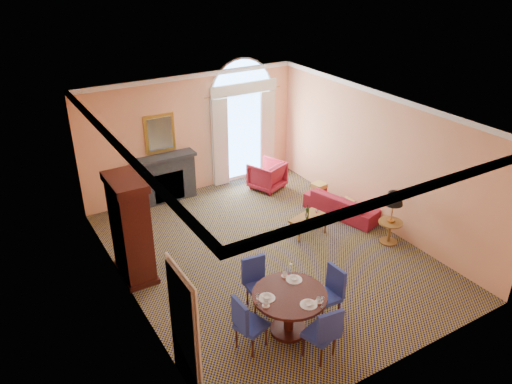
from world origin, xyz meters
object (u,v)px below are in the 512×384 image
armoire (131,230)px  dining_table (289,304)px  armchair (267,175)px  coffee_table (309,218)px  sofa (343,204)px  side_table (392,211)px

armoire → dining_table: (1.73, -3.00, -0.46)m
armchair → coffee_table: bearing=57.7°
sofa → armchair: (-0.82, 2.24, 0.11)m
side_table → dining_table: bearing=-161.1°
armoire → side_table: armoire is taller
armchair → coffee_table: size_ratio=0.86×
dining_table → side_table: 3.80m
armchair → sofa: bearing=88.6°
armchair → coffee_table: 2.63m
sofa → armchair: armchair is taller
sofa → coffee_table: size_ratio=1.95×
dining_table → armchair: size_ratio=1.51×
armoire → armchair: 4.93m
armchair → coffee_table: coffee_table is taller
armoire → coffee_table: size_ratio=2.21×
armoire → armchair: bearing=24.5°
coffee_table → side_table: bearing=-57.7°
dining_table → sofa: dining_table is taller
sofa → side_table: 1.65m
armoire → armchair: (4.45, 2.03, -0.66)m
coffee_table → armchair: bearing=63.6°
dining_table → sofa: size_ratio=0.67×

